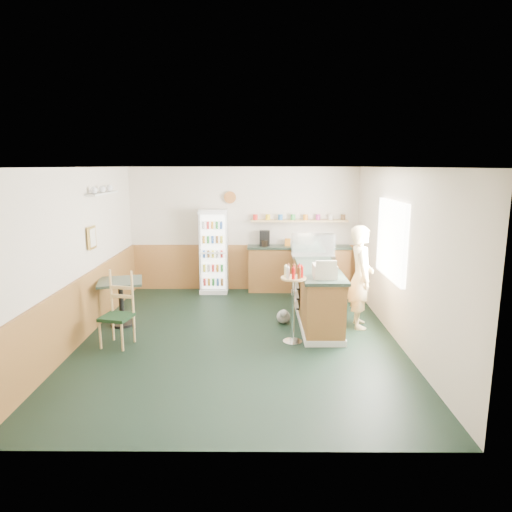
{
  "coord_description": "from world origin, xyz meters",
  "views": [
    {
      "loc": [
        0.32,
        -6.96,
        2.72
      ],
      "look_at": [
        0.28,
        0.6,
        1.22
      ],
      "focal_mm": 32.0,
      "sensor_mm": 36.0,
      "label": 1
    }
  ],
  "objects_px": {
    "cafe_table": "(121,294)",
    "drinks_fridge": "(214,251)",
    "display_case": "(313,246)",
    "cash_register": "(325,271)",
    "shopkeeper": "(361,277)",
    "condiment_stand": "(293,292)",
    "cafe_chair": "(118,306)"
  },
  "relations": [
    {
      "from": "display_case",
      "to": "cash_register",
      "type": "xyz_separation_m",
      "value": [
        0.0,
        -1.59,
        -0.12
      ]
    },
    {
      "from": "cafe_chair",
      "to": "cafe_table",
      "type": "bearing_deg",
      "value": 116.7
    },
    {
      "from": "cash_register",
      "to": "condiment_stand",
      "type": "height_order",
      "value": "condiment_stand"
    },
    {
      "from": "condiment_stand",
      "to": "cafe_table",
      "type": "distance_m",
      "value": 3.02
    },
    {
      "from": "cash_register",
      "to": "condiment_stand",
      "type": "relative_size",
      "value": 0.3
    },
    {
      "from": "drinks_fridge",
      "to": "shopkeeper",
      "type": "height_order",
      "value": "drinks_fridge"
    },
    {
      "from": "shopkeeper",
      "to": "cafe_chair",
      "type": "height_order",
      "value": "shopkeeper"
    },
    {
      "from": "shopkeeper",
      "to": "cafe_chair",
      "type": "distance_m",
      "value": 3.98
    },
    {
      "from": "condiment_stand",
      "to": "cash_register",
      "type": "bearing_deg",
      "value": 18.7
    },
    {
      "from": "drinks_fridge",
      "to": "display_case",
      "type": "bearing_deg",
      "value": -30.68
    },
    {
      "from": "cash_register",
      "to": "cafe_table",
      "type": "distance_m",
      "value": 3.5
    },
    {
      "from": "drinks_fridge",
      "to": "condiment_stand",
      "type": "distance_m",
      "value": 3.31
    },
    {
      "from": "shopkeeper",
      "to": "cafe_table",
      "type": "height_order",
      "value": "shopkeeper"
    },
    {
      "from": "display_case",
      "to": "cafe_table",
      "type": "xyz_separation_m",
      "value": [
        -3.4,
        -0.97,
        -0.68
      ]
    },
    {
      "from": "cafe_table",
      "to": "drinks_fridge",
      "type": "bearing_deg",
      "value": 57.11
    },
    {
      "from": "cash_register",
      "to": "shopkeeper",
      "type": "relative_size",
      "value": 0.21
    },
    {
      "from": "display_case",
      "to": "shopkeeper",
      "type": "distance_m",
      "value": 1.29
    },
    {
      "from": "drinks_fridge",
      "to": "cafe_table",
      "type": "height_order",
      "value": "drinks_fridge"
    },
    {
      "from": "cafe_table",
      "to": "cafe_chair",
      "type": "bearing_deg",
      "value": -76.22
    },
    {
      "from": "display_case",
      "to": "cafe_chair",
      "type": "xyz_separation_m",
      "value": [
        -3.2,
        -1.8,
        -0.64
      ]
    },
    {
      "from": "display_case",
      "to": "shopkeeper",
      "type": "relative_size",
      "value": 0.46
    },
    {
      "from": "drinks_fridge",
      "to": "condiment_stand",
      "type": "bearing_deg",
      "value": -62.85
    },
    {
      "from": "display_case",
      "to": "cash_register",
      "type": "relative_size",
      "value": 2.16
    },
    {
      "from": "cash_register",
      "to": "shopkeeper",
      "type": "xyz_separation_m",
      "value": [
        0.7,
        0.57,
        -0.24
      ]
    },
    {
      "from": "cash_register",
      "to": "cafe_chair",
      "type": "xyz_separation_m",
      "value": [
        -3.2,
        -0.22,
        -0.52
      ]
    },
    {
      "from": "cash_register",
      "to": "display_case",
      "type": "bearing_deg",
      "value": 89.69
    },
    {
      "from": "drinks_fridge",
      "to": "cafe_table",
      "type": "bearing_deg",
      "value": -122.89
    },
    {
      "from": "display_case",
      "to": "cafe_chair",
      "type": "relative_size",
      "value": 0.7
    },
    {
      "from": "display_case",
      "to": "cafe_table",
      "type": "height_order",
      "value": "display_case"
    },
    {
      "from": "condiment_stand",
      "to": "drinks_fridge",
      "type": "bearing_deg",
      "value": 117.15
    },
    {
      "from": "display_case",
      "to": "cafe_table",
      "type": "bearing_deg",
      "value": -164.05
    },
    {
      "from": "cash_register",
      "to": "cafe_table",
      "type": "xyz_separation_m",
      "value": [
        -3.4,
        0.61,
        -0.55
      ]
    }
  ]
}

